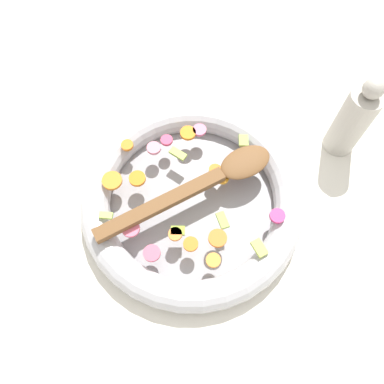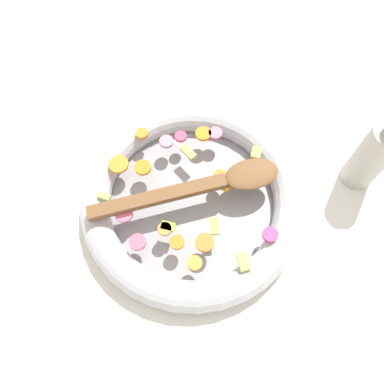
% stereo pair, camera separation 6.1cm
% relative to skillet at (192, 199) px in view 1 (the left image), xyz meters
% --- Properties ---
extents(ground_plane, '(4.00, 4.00, 0.00)m').
position_rel_skillet_xyz_m(ground_plane, '(0.00, 0.00, -0.02)').
color(ground_plane, silver).
extents(skillet, '(0.38, 0.38, 0.05)m').
position_rel_skillet_xyz_m(skillet, '(0.00, 0.00, 0.00)').
color(skillet, gray).
rests_on(skillet, ground_plane).
extents(chopped_vegetables, '(0.29, 0.31, 0.01)m').
position_rel_skillet_xyz_m(chopped_vegetables, '(-0.00, -0.01, 0.03)').
color(chopped_vegetables, orange).
rests_on(chopped_vegetables, skillet).
extents(wooden_spoon, '(0.32, 0.09, 0.01)m').
position_rel_skillet_xyz_m(wooden_spoon, '(-0.02, 0.00, 0.04)').
color(wooden_spoon, brown).
rests_on(wooden_spoon, chopped_vegetables).
extents(pepper_mill, '(0.06, 0.06, 0.18)m').
position_rel_skillet_xyz_m(pepper_mill, '(-0.29, 0.08, 0.06)').
color(pepper_mill, '#B2ADA3').
rests_on(pepper_mill, ground_plane).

